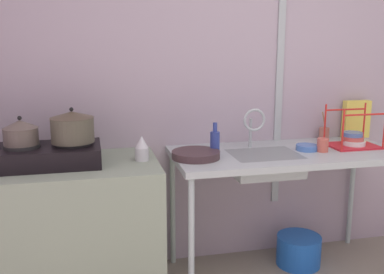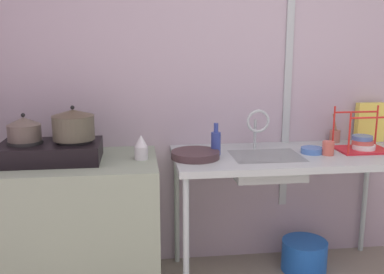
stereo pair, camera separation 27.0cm
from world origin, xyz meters
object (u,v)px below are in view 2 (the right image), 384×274
Objects in this scene: percolator at (141,147)px; cup_by_rack at (328,148)px; pot_on_left_burner at (24,129)px; stove at (51,151)px; pot_on_right_burner at (73,124)px; sink_basin at (266,166)px; utensil_jar at (335,136)px; bucket_on_floor at (304,255)px; dish_rack at (363,143)px; small_bowl_on_drainboard at (312,150)px; bottle_by_sink at (216,142)px; frying_pan at (195,155)px; cereal_box at (370,122)px; faucet at (258,123)px.

percolator is 1.16m from cup_by_rack.
pot_on_left_burner is 0.68m from percolator.
pot_on_right_burner reaches higher than stove.
utensil_jar is at bearing 27.76° from sink_basin.
cup_by_rack is at bearing -4.04° from sink_basin.
sink_basin reaches higher than bucket_on_floor.
pot_on_left_burner reaches higher than cup_by_rack.
sink_basin is (1.30, -0.04, -0.12)m from stove.
stove is 2.88× the size of utensil_jar.
pot_on_right_burner is 1.56m from cup_by_rack.
sink_basin is 4.96× the size of cup_by_rack.
pot_on_right_burner reaches higher than dish_rack.
pot_on_left_burner reaches higher than small_bowl_on_drainboard.
small_bowl_on_drainboard is (-0.08, 0.06, -0.03)m from cup_by_rack.
bottle_by_sink is 1.00× the size of utensil_jar.
cup_by_rack is at bearing -7.21° from bottle_by_sink.
small_bowl_on_drainboard reaches higher than bucket_on_floor.
bucket_on_floor is at bearing 4.13° from percolator.
dish_rack is (0.65, 0.05, 0.11)m from sink_basin.
stove is 4.12× the size of small_bowl_on_drainboard.
sink_basin is 0.45m from frying_pan.
cup_by_rack is at bearing -2.13° from stove.
cup_by_rack is (1.55, -0.06, -0.17)m from pot_on_right_burner.
percolator reaches higher than bucket_on_floor.
cereal_box is (1.15, 0.25, 0.06)m from bottle_by_sink.
bottle_by_sink is 0.74× the size of cereal_box.
faucet is 0.98m from bucket_on_floor.
small_bowl_on_drainboard is at bearing 144.62° from cup_by_rack.
utensil_jar is (0.89, 0.25, -0.03)m from bottle_by_sink.
pot_on_left_burner is 1.76m from small_bowl_on_drainboard.
cereal_box is at bearing 7.90° from pot_on_right_burner.
pot_on_right_burner is 1.23× the size of bottle_by_sink.
pot_on_left_burner is at bearing 179.81° from small_bowl_on_drainboard.
utensil_jar reaches higher than bucket_on_floor.
pot_on_right_burner is 1.75× the size of small_bowl_on_drainboard.
bottle_by_sink is (-0.69, 0.09, 0.04)m from cup_by_rack.
percolator is 0.55× the size of faucet.
utensil_jar is at bearing 105.93° from dish_rack.
pot_on_left_burner is 0.66× the size of frying_pan.
small_bowl_on_drainboard is at bearing -102.44° from bucket_on_floor.
pot_on_left_burner is (-0.14, 0.00, 0.14)m from stove.
faucet is at bearing 160.53° from small_bowl_on_drainboard.
percolator is 0.35× the size of sink_basin.
pot_on_right_burner is at bearing 178.25° from sink_basin.
stove is 0.21m from pot_on_right_burner.
cup_by_rack is (-0.27, -0.08, -0.00)m from dish_rack.
faucet is 0.84× the size of dish_rack.
bucket_on_floor is at bearing 172.90° from dish_rack.
frying_pan reaches higher than small_bowl_on_drainboard.
pot_on_left_burner is at bearing -178.73° from bottle_by_sink.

